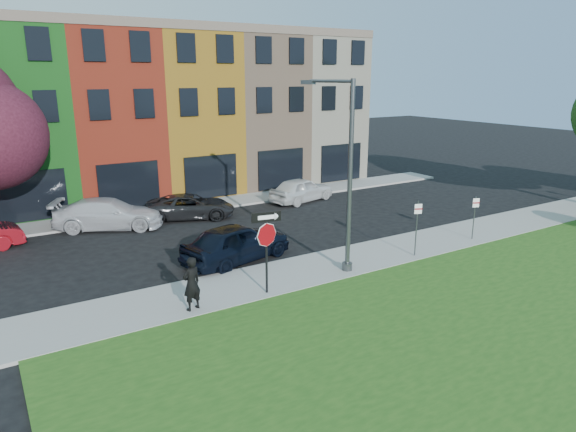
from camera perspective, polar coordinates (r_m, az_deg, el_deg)
ground at (r=19.20m, az=11.34°, el=-8.00°), size 120.00×120.00×0.00m
sidewalk_near at (r=22.49m, az=9.92°, el=-4.22°), size 40.00×3.00×0.12m
sidewalk_far at (r=30.17m, az=-12.81°, el=0.69°), size 40.00×2.40×0.12m
rowhouse_block at (r=35.38m, az=-15.87°, el=10.73°), size 30.00×10.12×10.00m
stop_sign at (r=17.55m, az=-2.40°, el=-2.22°), size 1.04×0.24×2.93m
man at (r=16.98m, az=-10.66°, el=-7.39°), size 0.88×0.77×1.81m
sedan_near at (r=21.38m, az=-5.74°, el=-2.93°), size 4.26×5.78×1.65m
parked_car_silver at (r=27.37m, az=-19.33°, el=0.23°), size 6.17×6.94×1.54m
parked_car_dark at (r=28.24m, az=-10.80°, el=1.05°), size 5.42×6.22×1.31m
parked_car_white at (r=31.44m, az=1.50°, el=2.95°), size 3.78×5.20×1.49m
street_lamp at (r=19.52m, az=6.37°, el=4.30°), size 0.97×2.52×7.29m
parking_sign_a at (r=22.06m, az=14.14°, el=-0.68°), size 0.30×0.16×2.39m
parking_sign_b at (r=25.16m, az=20.03°, el=0.36°), size 0.31×0.14×2.03m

